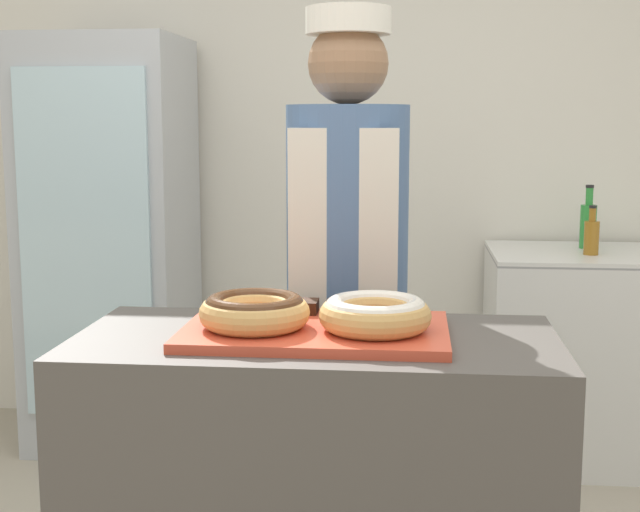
% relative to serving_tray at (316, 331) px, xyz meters
% --- Properties ---
extents(wall_back, '(8.00, 0.06, 2.70)m').
position_rel_serving_tray_xyz_m(wall_back, '(0.00, 2.13, 0.40)').
color(wall_back, silver).
rests_on(wall_back, ground_plane).
extents(serving_tray, '(0.63, 0.41, 0.02)m').
position_rel_serving_tray_xyz_m(serving_tray, '(0.00, 0.00, 0.00)').
color(serving_tray, '#D84C33').
rests_on(serving_tray, display_counter).
extents(donut_chocolate_glaze, '(0.27, 0.27, 0.08)m').
position_rel_serving_tray_xyz_m(donut_chocolate_glaze, '(-0.14, -0.03, 0.06)').
color(donut_chocolate_glaze, tan).
rests_on(donut_chocolate_glaze, serving_tray).
extents(donut_light_glaze, '(0.27, 0.27, 0.08)m').
position_rel_serving_tray_xyz_m(donut_light_glaze, '(0.14, -0.03, 0.06)').
color(donut_light_glaze, tan).
rests_on(donut_light_glaze, serving_tray).
extents(brownie_back_left, '(0.08, 0.08, 0.03)m').
position_rel_serving_tray_xyz_m(brownie_back_left, '(-0.05, 0.15, 0.03)').
color(brownie_back_left, black).
rests_on(brownie_back_left, serving_tray).
extents(brownie_back_right, '(0.08, 0.08, 0.03)m').
position_rel_serving_tray_xyz_m(brownie_back_right, '(0.05, 0.15, 0.03)').
color(brownie_back_right, black).
rests_on(brownie_back_right, serving_tray).
extents(baker_person, '(0.36, 0.36, 1.77)m').
position_rel_serving_tray_xyz_m(baker_person, '(0.04, 0.51, -0.01)').
color(baker_person, '#4C4C51').
rests_on(baker_person, ground_plane).
extents(beverage_fridge, '(0.67, 0.63, 1.81)m').
position_rel_serving_tray_xyz_m(beverage_fridge, '(-1.11, 1.74, -0.05)').
color(beverage_fridge, '#ADB2B7').
rests_on(beverage_fridge, ground_plane).
extents(chest_freezer, '(0.91, 0.65, 0.90)m').
position_rel_serving_tray_xyz_m(chest_freezer, '(1.02, 1.75, -0.50)').
color(chest_freezer, silver).
rests_on(chest_freezer, ground_plane).
extents(bottle_amber, '(0.06, 0.06, 0.20)m').
position_rel_serving_tray_xyz_m(bottle_amber, '(0.96, 1.66, 0.03)').
color(bottle_amber, '#99661E').
rests_on(bottle_amber, chest_freezer).
extents(bottle_green, '(0.07, 0.07, 0.27)m').
position_rel_serving_tray_xyz_m(bottle_green, '(0.98, 1.85, 0.06)').
color(bottle_green, '#2D8C38').
rests_on(bottle_green, chest_freezer).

